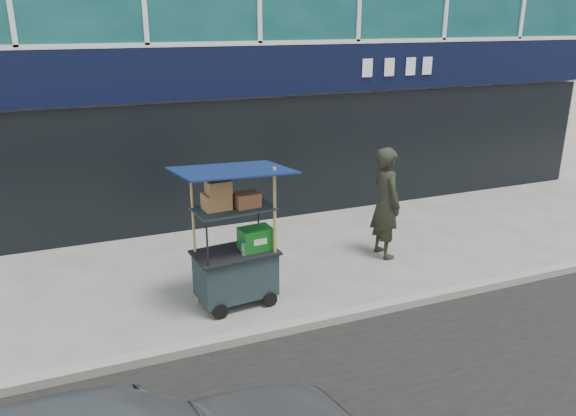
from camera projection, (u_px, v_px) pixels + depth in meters
name	position (u px, v px, depth m)	size (l,w,h in m)	color
ground	(357.00, 309.00, 7.80)	(80.00, 80.00, 0.00)	slate
curb	(364.00, 312.00, 7.60)	(80.00, 0.18, 0.12)	gray
vendor_cart	(236.00, 256.00, 7.75)	(1.60, 1.20, 2.03)	black
vendor_man	(386.00, 203.00, 9.27)	(0.68, 0.45, 1.87)	black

